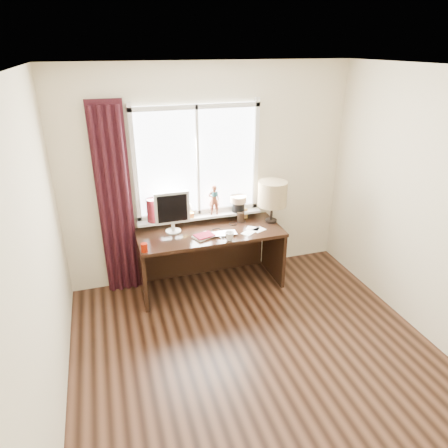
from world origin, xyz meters
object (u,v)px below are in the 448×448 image
object	(u,v)px
laptop	(223,234)
monitor	(172,210)
red_cup	(144,248)
mug	(229,236)
table_lamp	(272,194)
desk	(208,246)

from	to	relation	value
laptop	monitor	world-z (taller)	monitor
laptop	red_cup	distance (m)	0.92
mug	red_cup	size ratio (longest dim) A/B	1.11
table_lamp	monitor	bearing A→B (deg)	176.38
red_cup	table_lamp	world-z (taller)	table_lamp
desk	laptop	bearing A→B (deg)	-65.01
red_cup	mug	bearing A→B (deg)	-0.63
laptop	mug	size ratio (longest dim) A/B	3.12
mug	desk	bearing A→B (deg)	110.24
mug	desk	distance (m)	0.51
desk	table_lamp	bearing A→B (deg)	-4.24
desk	mug	bearing A→B (deg)	-69.76
mug	monitor	xyz separation A→B (m)	(-0.56, 0.40, 0.23)
mug	desk	size ratio (longest dim) A/B	0.06
monitor	table_lamp	distance (m)	1.21
desk	monitor	world-z (taller)	monitor
laptop	desk	distance (m)	0.37
red_cup	monitor	bearing A→B (deg)	45.67
mug	monitor	world-z (taller)	monitor
table_lamp	mug	bearing A→B (deg)	-153.26
laptop	monitor	bearing A→B (deg)	158.19
mug	table_lamp	size ratio (longest dim) A/B	0.20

